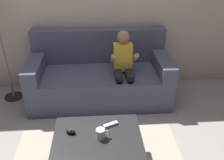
# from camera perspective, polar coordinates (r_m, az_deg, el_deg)

# --- Properties ---
(ground_plane) EXTENTS (8.81, 8.81, 0.00)m
(ground_plane) POSITION_cam_1_polar(r_m,az_deg,el_deg) (2.53, -2.13, -17.87)
(ground_plane) COLOR #9E998E
(couch) EXTENTS (1.79, 0.80, 0.88)m
(couch) POSITION_cam_1_polar(r_m,az_deg,el_deg) (3.25, -2.83, 0.67)
(couch) COLOR #474C60
(couch) RESTS_ON ground
(person_seated_on_couch) EXTENTS (0.32, 0.39, 0.97)m
(person_seated_on_couch) POSITION_cam_1_polar(r_m,az_deg,el_deg) (2.99, 2.70, 3.43)
(person_seated_on_couch) COLOR black
(person_seated_on_couch) RESTS_ON ground
(coffee_table) EXTENTS (0.77, 0.61, 0.38)m
(coffee_table) POSITION_cam_1_polar(r_m,az_deg,el_deg) (2.22, -3.39, -14.46)
(coffee_table) COLOR #232326
(coffee_table) RESTS_ON ground
(game_remote_white_near_edge) EXTENTS (0.14, 0.09, 0.03)m
(game_remote_white_near_edge) POSITION_cam_1_polar(r_m,az_deg,el_deg) (2.29, -0.31, -10.39)
(game_remote_white_near_edge) COLOR white
(game_remote_white_near_edge) RESTS_ON coffee_table
(nunchuk_black) EXTENTS (0.10, 0.07, 0.05)m
(nunchuk_black) POSITION_cam_1_polar(r_m,az_deg,el_deg) (2.23, -9.63, -11.90)
(nunchuk_black) COLOR black
(nunchuk_black) RESTS_ON coffee_table
(coffee_mug) EXTENTS (0.12, 0.08, 0.09)m
(coffee_mug) POSITION_cam_1_polar(r_m,az_deg,el_deg) (2.14, -2.63, -12.47)
(coffee_mug) COLOR silver
(coffee_mug) RESTS_ON coffee_table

